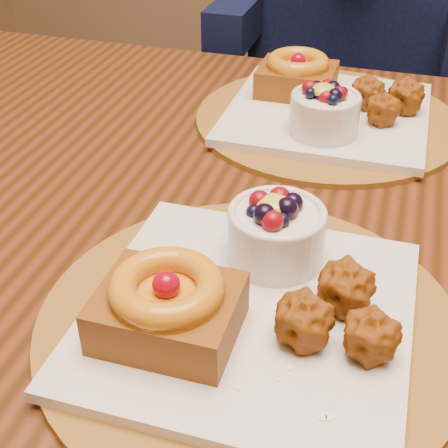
# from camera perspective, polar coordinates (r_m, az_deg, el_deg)

# --- Properties ---
(dining_table) EXTENTS (1.60, 0.90, 0.76)m
(dining_table) POSITION_cam_1_polar(r_m,az_deg,el_deg) (0.78, 6.30, -2.51)
(dining_table) COLOR #321A09
(dining_table) RESTS_ON ground
(place_setting_near) EXTENTS (0.38, 0.38, 0.09)m
(place_setting_near) POSITION_cam_1_polar(r_m,az_deg,el_deg) (0.56, 2.16, -6.74)
(place_setting_near) COLOR brown
(place_setting_near) RESTS_ON dining_table
(place_setting_far) EXTENTS (0.38, 0.38, 0.09)m
(place_setting_far) POSITION_cam_1_polar(r_m,az_deg,el_deg) (0.92, 9.27, 10.57)
(place_setting_far) COLOR brown
(place_setting_far) RESTS_ON dining_table
(chair_far) EXTENTS (0.56, 0.56, 0.97)m
(chair_far) POSITION_cam_1_polar(r_m,az_deg,el_deg) (1.68, 17.98, 11.79)
(chair_far) COLOR black
(chair_far) RESTS_ON ground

